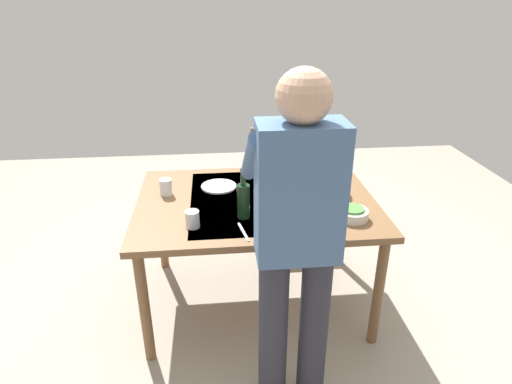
{
  "coord_description": "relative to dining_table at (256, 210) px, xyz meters",
  "views": [
    {
      "loc": [
        0.24,
        2.4,
        1.94
      ],
      "look_at": [
        0.0,
        0.0,
        0.81
      ],
      "focal_mm": 30.43,
      "sensor_mm": 36.0,
      "label": 1
    }
  ],
  "objects": [
    {
      "name": "ground_plane",
      "position": [
        0.0,
        0.0,
        -0.69
      ],
      "size": [
        6.0,
        6.0,
        0.0
      ],
      "primitive_type": "plane",
      "color": "#9E9384"
    },
    {
      "name": "wine_bottle",
      "position": [
        0.09,
        0.22,
        0.18
      ],
      "size": [
        0.07,
        0.07,
        0.3
      ],
      "color": "black",
      "rests_on": "dining_table"
    },
    {
      "name": "wine_glass_right",
      "position": [
        -0.38,
        0.45,
        0.18
      ],
      "size": [
        0.07,
        0.07,
        0.15
      ],
      "color": "white",
      "rests_on": "dining_table"
    },
    {
      "name": "wine_glass_left",
      "position": [
        -0.02,
        0.14,
        0.18
      ],
      "size": [
        0.07,
        0.07,
        0.15
      ],
      "color": "white",
      "rests_on": "dining_table"
    },
    {
      "name": "dining_table",
      "position": [
        0.0,
        0.0,
        0.0
      ],
      "size": [
        1.46,
        1.07,
        0.76
      ],
      "color": "brown",
      "rests_on": "ground_plane"
    },
    {
      "name": "serving_bowl_pasta",
      "position": [
        -0.44,
        -0.02,
        0.11
      ],
      "size": [
        0.3,
        0.3,
        0.07
      ],
      "color": "silver",
      "rests_on": "dining_table"
    },
    {
      "name": "water_cup_near_left",
      "position": [
        0.38,
        0.31,
        0.12
      ],
      "size": [
        0.08,
        0.08,
        0.1
      ],
      "primitive_type": "cylinder",
      "color": "silver",
      "rests_on": "dining_table"
    },
    {
      "name": "water_cup_near_right",
      "position": [
        0.56,
        -0.13,
        0.12
      ],
      "size": [
        0.08,
        0.08,
        0.1
      ],
      "primitive_type": "cylinder",
      "color": "silver",
      "rests_on": "dining_table"
    },
    {
      "name": "water_cup_far_left",
      "position": [
        -0.07,
        -0.45,
        0.12
      ],
      "size": [
        0.07,
        0.07,
        0.09
      ],
      "primitive_type": "cylinder",
      "color": "silver",
      "rests_on": "dining_table"
    },
    {
      "name": "table_knife",
      "position": [
        0.11,
        0.4,
        0.07
      ],
      "size": [
        0.05,
        0.2,
        0.0
      ],
      "primitive_type": "cube",
      "rotation": [
        0.0,
        0.0,
        0.2
      ],
      "color": "silver",
      "rests_on": "dining_table"
    },
    {
      "name": "chair_near",
      "position": [
        -0.26,
        -0.92,
        -0.16
      ],
      "size": [
        0.4,
        0.4,
        0.91
      ],
      "color": "#523019",
      "rests_on": "ground_plane"
    },
    {
      "name": "dinner_plate_near",
      "position": [
        0.23,
        -0.21,
        0.08
      ],
      "size": [
        0.23,
        0.23,
        0.01
      ],
      "primitive_type": "cylinder",
      "color": "silver",
      "rests_on": "dining_table"
    },
    {
      "name": "side_bowl_salad",
      "position": [
        -0.52,
        0.3,
        0.11
      ],
      "size": [
        0.18,
        0.18,
        0.07
      ],
      "color": "silver",
      "rests_on": "dining_table"
    },
    {
      "name": "person_server",
      "position": [
        -0.1,
        0.8,
        0.27
      ],
      "size": [
        0.42,
        0.61,
        1.69
      ],
      "color": "#2D2D38",
      "rests_on": "ground_plane"
    },
    {
      "name": "table_fork",
      "position": [
        -0.22,
        0.3,
        0.07
      ],
      "size": [
        0.06,
        0.18,
        0.0
      ],
      "primitive_type": "cube",
      "rotation": [
        0.0,
        0.0,
        -0.25
      ],
      "color": "silver",
      "rests_on": "dining_table"
    }
  ]
}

